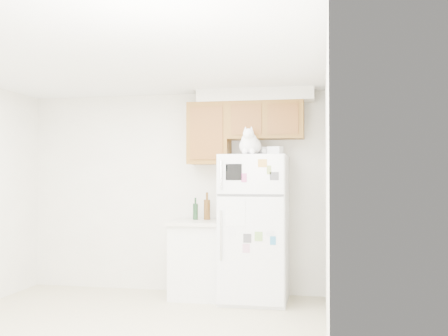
% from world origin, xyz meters
% --- Properties ---
extents(room_shell, '(3.84, 4.04, 2.52)m').
position_xyz_m(room_shell, '(0.12, 0.24, 1.67)').
color(room_shell, white).
rests_on(room_shell, ground_plane).
extents(refrigerator, '(0.76, 0.78, 1.70)m').
position_xyz_m(refrigerator, '(1.09, 1.61, 0.85)').
color(refrigerator, white).
rests_on(refrigerator, ground_plane).
extents(base_counter, '(0.64, 0.64, 0.92)m').
position_xyz_m(base_counter, '(0.40, 1.68, 0.46)').
color(base_counter, white).
rests_on(base_counter, ground_plane).
extents(cat, '(0.31, 0.45, 0.32)m').
position_xyz_m(cat, '(1.06, 1.45, 1.82)').
color(cat, white).
rests_on(cat, refrigerator).
extents(storage_box_back, '(0.21, 0.18, 0.10)m').
position_xyz_m(storage_box_back, '(1.19, 1.74, 1.75)').
color(storage_box_back, white).
rests_on(storage_box_back, refrigerator).
extents(storage_box_front, '(0.18, 0.15, 0.09)m').
position_xyz_m(storage_box_front, '(1.34, 1.50, 1.74)').
color(storage_box_front, white).
rests_on(storage_box_front, refrigerator).
extents(bottle_green, '(0.06, 0.06, 0.27)m').
position_xyz_m(bottle_green, '(0.33, 1.82, 1.05)').
color(bottle_green, '#19381E').
rests_on(bottle_green, base_counter).
extents(bottle_amber, '(0.08, 0.08, 0.34)m').
position_xyz_m(bottle_amber, '(0.47, 1.84, 1.09)').
color(bottle_amber, '#593814').
rests_on(bottle_amber, base_counter).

